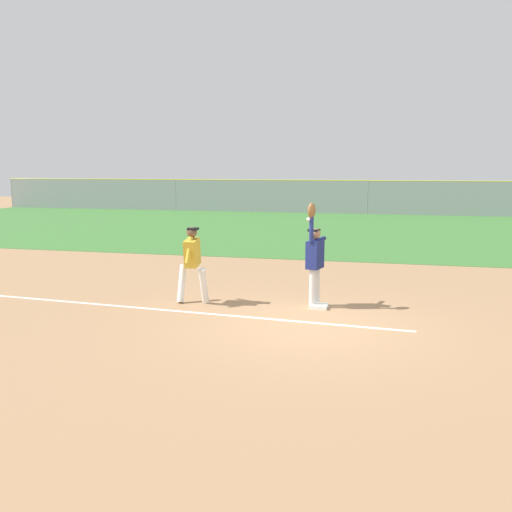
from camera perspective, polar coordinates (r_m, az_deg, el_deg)
ground_plane at (r=10.88m, az=5.31°, el=-7.05°), size 79.84×79.84×0.00m
outfield_grass at (r=27.52m, az=10.44°, el=2.65°), size 52.88×18.93×0.01m
chalk_foul_line at (r=12.48m, az=-12.71°, el=-5.11°), size 11.97×0.98×0.01m
first_base at (r=12.18m, az=6.46°, el=-5.12°), size 0.39×0.39×0.08m
fielder at (r=12.06m, az=6.02°, el=-0.01°), size 0.37×0.89×2.28m
runner at (r=12.41m, az=-6.54°, el=-0.35°), size 0.74×0.84×1.72m
baseball at (r=11.72m, az=5.39°, el=3.77°), size 0.07×0.07×0.07m
outfield_fence at (r=36.86m, az=11.33°, el=5.92°), size 52.96×0.08×2.19m
parked_car_silver at (r=41.29m, az=4.82°, el=5.80°), size 4.46×2.23×1.25m
parked_car_black at (r=40.23m, az=12.35°, el=5.54°), size 4.59×2.52×1.25m
parked_car_tan at (r=40.56m, az=20.50°, el=5.21°), size 4.54×2.40×1.25m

